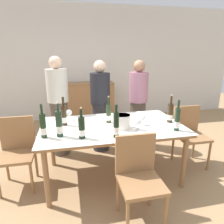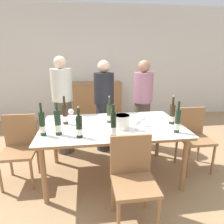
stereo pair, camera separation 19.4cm
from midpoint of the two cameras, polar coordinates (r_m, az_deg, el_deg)
The scene contains 22 objects.
ground_plane at distance 2.97m, azimuth 1.97°, elevation -17.46°, with size 12.00×12.00×0.00m, color #A37F56.
back_wall at distance 5.24m, azimuth -3.18°, elevation 13.58°, with size 8.00×0.10×2.80m.
sideboard_cabinet at distance 5.08m, azimuth -3.26°, elevation 3.04°, with size 1.24×0.46×0.97m.
dining_table at distance 2.65m, azimuth 2.11°, elevation -5.07°, with size 1.83×1.08×0.75m.
ice_bucket at distance 2.49m, azimuth 5.00°, elevation -2.72°, with size 0.21×0.21×0.18m.
wine_bottle_0 at distance 2.69m, azimuth 1.29°, elevation -0.56°, with size 0.07×0.07×0.37m.
wine_bottle_1 at distance 2.34m, azimuth -12.92°, elevation -3.20°, with size 0.08×0.08×0.40m.
wine_bottle_2 at distance 2.21m, azimuth 2.91°, elevation -3.92°, with size 0.07×0.07×0.38m.
wine_bottle_3 at distance 2.23m, azimuth -6.89°, elevation -4.38°, with size 0.07×0.07×0.35m.
wine_bottle_4 at distance 2.79m, azimuth 18.72°, elevation -0.75°, with size 0.07×0.07×0.38m.
wine_bottle_5 at distance 2.50m, azimuth 20.31°, elevation -2.60°, with size 0.07×0.07×0.38m.
wine_bottle_6 at distance 2.37m, azimuth -17.08°, elevation -3.44°, with size 0.07×0.07×0.38m.
wine_bottle_7 at distance 2.68m, azimuth -11.27°, elevation -0.74°, with size 0.07×0.07×0.38m.
wine_glass_0 at distance 2.86m, azimuth -9.75°, elevation -0.00°, with size 0.08×0.08×0.16m.
wine_glass_1 at distance 2.62m, azimuth 10.97°, elevation -1.99°, with size 0.08×0.08×0.14m.
wine_glass_2 at distance 2.45m, azimuth 9.56°, elevation -3.11°, with size 0.09×0.09×0.15m.
chair_right_end at distance 3.20m, azimuth 23.79°, elevation -5.68°, with size 0.42×0.42×0.89m.
chair_left_end at distance 2.87m, azimuth -23.12°, elevation -8.54°, with size 0.42×0.42×0.89m.
chair_near_front at distance 2.08m, azimuth 8.73°, elevation -17.15°, with size 0.42×0.42×0.88m.
person_host at distance 3.37m, azimuth -12.23°, elevation 1.49°, with size 0.33×0.33×1.62m.
person_guest_left at distance 3.39m, azimuth -0.62°, elevation 1.38°, with size 0.33×0.33×1.55m.
person_guest_right at distance 3.58m, azimuth 10.24°, elevation 1.91°, with size 0.33×0.33×1.55m.
Camera 2 is at (-0.34, -2.45, 1.65)m, focal length 32.00 mm.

